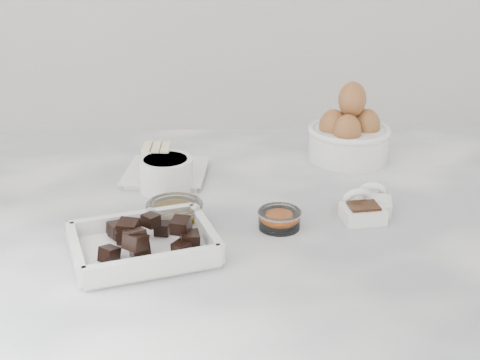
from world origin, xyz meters
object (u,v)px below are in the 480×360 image
Objects in this scene: salt_spoon at (373,201)px; vanilla_spoon at (361,209)px; butter_plate at (165,167)px; sugar_ramekin at (166,173)px; egg_bowl at (349,134)px; chocolate_dish at (143,241)px; zest_bowl at (279,218)px; honey_bowl at (175,214)px.

vanilla_spoon is at bearing -128.39° from salt_spoon.
butter_plate reaches higher than sugar_ramekin.
egg_bowl is (0.33, 0.13, 0.02)m from sugar_ramekin.
chocolate_dish is 0.21m from zest_bowl.
vanilla_spoon is (-0.02, -0.25, -0.03)m from egg_bowl.
chocolate_dish is 0.34m from vanilla_spoon.
chocolate_dish is at bearing -91.91° from butter_plate.
butter_plate is (0.01, 0.28, -0.00)m from chocolate_dish.
sugar_ramekin is 1.18× the size of salt_spoon.
egg_bowl reaches higher than honey_bowl.
salt_spoon is (0.33, -0.09, -0.02)m from sugar_ramekin.
sugar_ramekin is 0.59× the size of egg_bowl.
egg_bowl is at bearing 21.69° from sugar_ramekin.
salt_spoon is at bearing 51.61° from vanilla_spoon.
chocolate_dish reaches higher than salt_spoon.
honey_bowl is (0.04, 0.09, -0.00)m from chocolate_dish.
vanilla_spoon is at bearing 18.20° from chocolate_dish.
chocolate_dish is 3.46× the size of zest_bowl.
honey_bowl is 0.16m from zest_bowl.
vanilla_spoon reaches higher than zest_bowl.
salt_spoon is at bearing -15.45° from sugar_ramekin.
egg_bowl is 0.22m from salt_spoon.
butter_plate is 0.36m from vanilla_spoon.
honey_bowl is at bearing -138.98° from egg_bowl.
egg_bowl is 0.41m from honey_bowl.
butter_plate is 1.87× the size of vanilla_spoon.
honey_bowl is (-0.31, -0.27, -0.03)m from egg_bowl.
sugar_ramekin is 0.33m from vanilla_spoon.
honey_bowl is (0.02, -0.14, -0.01)m from sugar_ramekin.
honey_bowl is at bearing -171.56° from salt_spoon.
zest_bowl is at bearing 21.94° from chocolate_dish.
honey_bowl is 0.28m from vanilla_spoon.
butter_plate is at bearing -166.66° from egg_bowl.
zest_bowl is 0.81× the size of vanilla_spoon.
butter_plate is 0.27m from zest_bowl.
chocolate_dish is 2.64× the size of honey_bowl.
sugar_ramekin reaches higher than vanilla_spoon.
vanilla_spoon is (0.32, 0.11, -0.01)m from chocolate_dish.
butter_plate reaches higher than zest_bowl.
sugar_ramekin is 0.34m from salt_spoon.
egg_bowl reaches higher than vanilla_spoon.
egg_bowl is 0.26m from vanilla_spoon.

